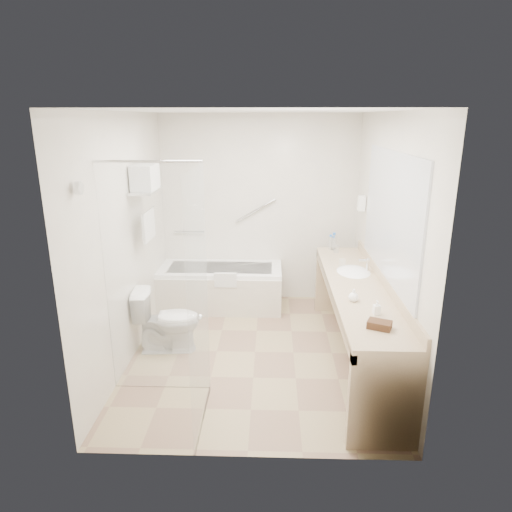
{
  "coord_description": "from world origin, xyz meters",
  "views": [
    {
      "loc": [
        0.16,
        -4.43,
        2.45
      ],
      "look_at": [
        0.0,
        0.3,
        1.0
      ],
      "focal_mm": 32.0,
      "sensor_mm": 36.0,
      "label": 1
    }
  ],
  "objects_px": {
    "toilet": "(167,320)",
    "amenity_basket": "(379,325)",
    "bathtub": "(221,287)",
    "water_bottle_left": "(334,242)",
    "vanity_counter": "(356,304)"
  },
  "relations": [
    {
      "from": "toilet",
      "to": "amenity_basket",
      "type": "xyz_separation_m",
      "value": [
        1.97,
        -1.16,
        0.54
      ]
    },
    {
      "from": "water_bottle_left",
      "to": "toilet",
      "type": "bearing_deg",
      "value": -150.83
    },
    {
      "from": "bathtub",
      "to": "water_bottle_left",
      "type": "bearing_deg",
      "value": -5.74
    },
    {
      "from": "vanity_counter",
      "to": "amenity_basket",
      "type": "bearing_deg",
      "value": -90.15
    },
    {
      "from": "toilet",
      "to": "amenity_basket",
      "type": "height_order",
      "value": "amenity_basket"
    },
    {
      "from": "toilet",
      "to": "bathtub",
      "type": "bearing_deg",
      "value": -25.49
    },
    {
      "from": "vanity_counter",
      "to": "toilet",
      "type": "distance_m",
      "value": 2.01
    },
    {
      "from": "amenity_basket",
      "to": "water_bottle_left",
      "type": "bearing_deg",
      "value": 91.92
    },
    {
      "from": "bathtub",
      "to": "vanity_counter",
      "type": "bearing_deg",
      "value": -42.35
    },
    {
      "from": "bathtub",
      "to": "water_bottle_left",
      "type": "distance_m",
      "value": 1.6
    },
    {
      "from": "toilet",
      "to": "vanity_counter",
      "type": "bearing_deg",
      "value": -100.33
    },
    {
      "from": "bathtub",
      "to": "water_bottle_left",
      "type": "xyz_separation_m",
      "value": [
        1.45,
        -0.15,
        0.68
      ]
    },
    {
      "from": "bathtub",
      "to": "toilet",
      "type": "relative_size",
      "value": 2.29
    },
    {
      "from": "amenity_basket",
      "to": "water_bottle_left",
      "type": "relative_size",
      "value": 0.82
    },
    {
      "from": "toilet",
      "to": "water_bottle_left",
      "type": "xyz_separation_m",
      "value": [
        1.9,
        1.06,
        0.61
      ]
    }
  ]
}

